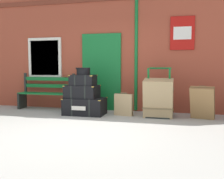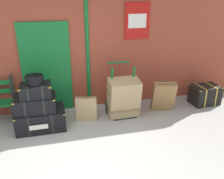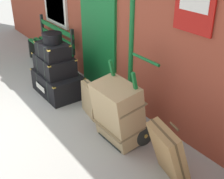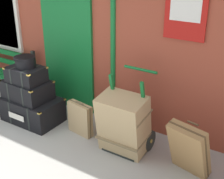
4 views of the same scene
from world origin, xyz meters
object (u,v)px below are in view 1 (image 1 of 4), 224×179
object	(u,v)px
porters_trolley	(159,105)
suitcase_beige	(202,103)
steamer_trunk_middle	(82,92)
round_hatbox	(83,71)
large_brown_trunk	(158,98)
suitcase_cream	(124,105)
platform_bench	(47,93)
steamer_trunk_base	(85,106)
steamer_trunk_top	(83,80)

from	to	relation	value
porters_trolley	suitcase_beige	xyz separation A→B (m)	(0.99, -0.16, 0.12)
steamer_trunk_middle	round_hatbox	size ratio (longest dim) A/B	2.31
large_brown_trunk	suitcase_cream	size ratio (longest dim) A/B	1.62
platform_bench	suitcase_beige	xyz separation A→B (m)	(4.16, -0.44, -0.06)
steamer_trunk_middle	suitcase_cream	xyz separation A→B (m)	(1.05, 0.11, -0.31)
platform_bench	steamer_trunk_middle	xyz separation A→B (m)	(1.27, -0.53, 0.14)
platform_bench	steamer_trunk_middle	bearing A→B (deg)	-22.69
platform_bench	steamer_trunk_base	xyz separation A→B (m)	(1.33, -0.52, -0.23)
porters_trolley	steamer_trunk_top	bearing A→B (deg)	-171.93
suitcase_beige	steamer_trunk_base	bearing A→B (deg)	-178.35
platform_bench	steamer_trunk_top	size ratio (longest dim) A/B	2.62
steamer_trunk_middle	round_hatbox	xyz separation A→B (m)	(0.04, -0.01, 0.52)
large_brown_trunk	suitcase_beige	xyz separation A→B (m)	(0.99, 0.02, -0.08)
suitcase_beige	large_brown_trunk	bearing A→B (deg)	-178.73
steamer_trunk_top	porters_trolley	size ratio (longest dim) A/B	0.51
steamer_trunk_base	suitcase_cream	bearing A→B (deg)	6.37
steamer_trunk_middle	suitcase_cream	size ratio (longest dim) A/B	1.43
steamer_trunk_middle	round_hatbox	world-z (taller)	round_hatbox
steamer_trunk_base	suitcase_cream	xyz separation A→B (m)	(0.98, 0.11, 0.06)
steamer_trunk_middle	suitcase_beige	world-z (taller)	suitcase_beige
round_hatbox	suitcase_beige	world-z (taller)	round_hatbox
steamer_trunk_middle	steamer_trunk_top	size ratio (longest dim) A/B	1.35
steamer_trunk_base	steamer_trunk_top	distance (m)	0.66
platform_bench	steamer_trunk_base	distance (m)	1.45
steamer_trunk_middle	round_hatbox	bearing A→B (deg)	-16.05
steamer_trunk_middle	suitcase_beige	distance (m)	2.90
steamer_trunk_top	large_brown_trunk	world-z (taller)	steamer_trunk_top
platform_bench	steamer_trunk_middle	size ratio (longest dim) A/B	1.94
porters_trolley	suitcase_beige	world-z (taller)	porters_trolley
steamer_trunk_top	steamer_trunk_middle	bearing A→B (deg)	150.16
large_brown_trunk	suitcase_beige	world-z (taller)	large_brown_trunk
steamer_trunk_base	steamer_trunk_top	xyz separation A→B (m)	(-0.03, -0.03, 0.66)
steamer_trunk_top	suitcase_cream	world-z (taller)	steamer_trunk_top
steamer_trunk_middle	suitcase_cream	distance (m)	1.10
platform_bench	steamer_trunk_top	world-z (taller)	platform_bench
large_brown_trunk	steamer_trunk_middle	bearing A→B (deg)	-178.04
round_hatbox	suitcase_beige	size ratio (longest dim) A/B	0.46
round_hatbox	suitcase_beige	distance (m)	2.94
steamer_trunk_middle	platform_bench	bearing A→B (deg)	157.31
suitcase_beige	suitcase_cream	world-z (taller)	suitcase_beige
porters_trolley	round_hatbox	bearing A→B (deg)	-172.20
round_hatbox	steamer_trunk_base	bearing A→B (deg)	33.76
large_brown_trunk	suitcase_beige	size ratio (longest dim) A/B	1.20
large_brown_trunk	suitcase_cream	bearing A→B (deg)	176.62
platform_bench	suitcase_beige	distance (m)	4.18
steamer_trunk_base	steamer_trunk_middle	xyz separation A→B (m)	(-0.07, -0.01, 0.37)
suitcase_cream	steamer_trunk_middle	bearing A→B (deg)	-173.74
suitcase_cream	large_brown_trunk	bearing A→B (deg)	-3.38
platform_bench	steamer_trunk_base	size ratio (longest dim) A/B	1.58
steamer_trunk_base	large_brown_trunk	size ratio (longest dim) A/B	1.08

